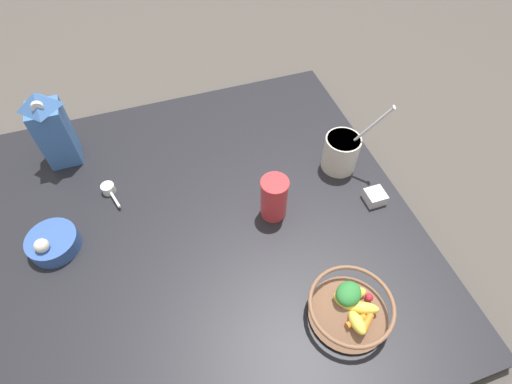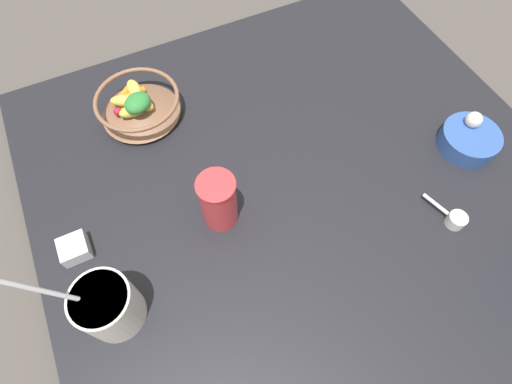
{
  "view_description": "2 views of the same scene",
  "coord_description": "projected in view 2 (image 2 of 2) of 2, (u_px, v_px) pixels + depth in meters",
  "views": [
    {
      "loc": [
        -0.06,
        -0.62,
        0.97
      ],
      "look_at": [
        0.16,
        0.03,
        0.1
      ],
      "focal_mm": 28.0,
      "sensor_mm": 36.0,
      "label": 1
    },
    {
      "loc": [
        0.29,
        0.35,
        0.8
      ],
      "look_at": [
        0.12,
        -0.01,
        0.11
      ],
      "focal_mm": 28.0,
      "sensor_mm": 36.0,
      "label": 2
    }
  ],
  "objects": [
    {
      "name": "garlic_bowl",
      "position": [
        469.0,
        139.0,
        0.91
      ],
      "size": [
        0.13,
        0.13,
        0.07
      ],
      "color": "#3356A3",
      "rests_on": "countertop"
    },
    {
      "name": "drinking_cup",
      "position": [
        218.0,
        200.0,
        0.78
      ],
      "size": [
        0.08,
        0.08,
        0.14
      ],
      "color": "#DB383D",
      "rests_on": "countertop"
    },
    {
      "name": "ground_plane",
      "position": [
        303.0,
        197.0,
        0.91
      ],
      "size": [
        6.0,
        6.0,
        0.0
      ],
      "primitive_type": "plane",
      "color": "#4C4742"
    },
    {
      "name": "measuring_scoop",
      "position": [
        454.0,
        219.0,
        0.82
      ],
      "size": [
        0.05,
        0.1,
        0.03
      ],
      "color": "white",
      "rests_on": "countertop"
    },
    {
      "name": "yogurt_tub",
      "position": [
        107.0,
        305.0,
        0.69
      ],
      "size": [
        0.16,
        0.11,
        0.24
      ],
      "color": "silver",
      "rests_on": "countertop"
    },
    {
      "name": "fruit_bowl",
      "position": [
        138.0,
        104.0,
        0.94
      ],
      "size": [
        0.2,
        0.2,
        0.09
      ],
      "color": "brown",
      "rests_on": "countertop"
    },
    {
      "name": "countertop",
      "position": [
        304.0,
        192.0,
        0.89
      ],
      "size": [
        1.14,
        1.14,
        0.05
      ],
      "color": "black",
      "rests_on": "ground_plane"
    },
    {
      "name": "spice_jar",
      "position": [
        75.0,
        249.0,
        0.79
      ],
      "size": [
        0.05,
        0.05,
        0.03
      ],
      "color": "silver",
      "rests_on": "countertop"
    }
  ]
}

